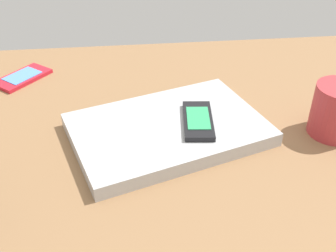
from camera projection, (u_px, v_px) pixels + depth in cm
name	position (u px, v px, depth cm)	size (l,w,h in cm)	color
desk_surface	(114.00, 143.00, 73.00)	(120.00, 80.00, 3.00)	olive
laptop_closed	(168.00, 129.00, 71.63)	(32.80, 21.67, 2.52)	#B7BABC
cell_phone_on_laptop	(198.00, 120.00, 70.82)	(6.14, 11.89, 1.10)	black
cell_phone_on_desk	(22.00, 77.00, 89.55)	(12.47, 13.12, 0.95)	red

